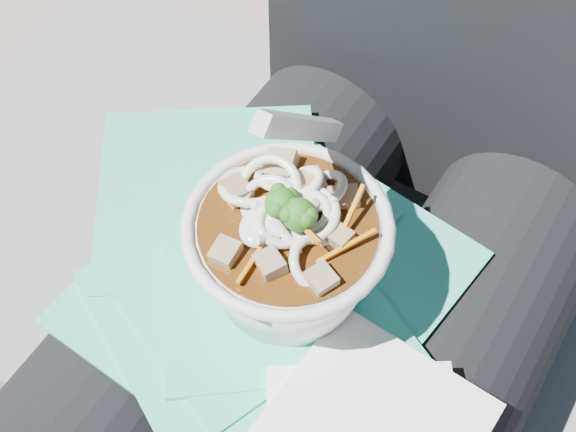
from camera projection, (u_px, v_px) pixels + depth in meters
The scene contains 5 objects.
stone_ledge at pixel (357, 374), 0.99m from camera, with size 1.00×0.50×0.48m, color slate.
lap at pixel (295, 363), 0.65m from camera, with size 0.36×0.48×0.16m.
person_body at pixel (352, 268), 0.68m from camera, with size 0.34×0.94×1.03m.
plastic_bag at pixel (250, 273), 0.60m from camera, with size 0.34×0.33×0.01m.
udon_bowl at pixel (288, 246), 0.55m from camera, with size 0.17×0.17×0.18m.
Camera 1 is at (0.14, -0.23, 1.16)m, focal length 50.00 mm.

